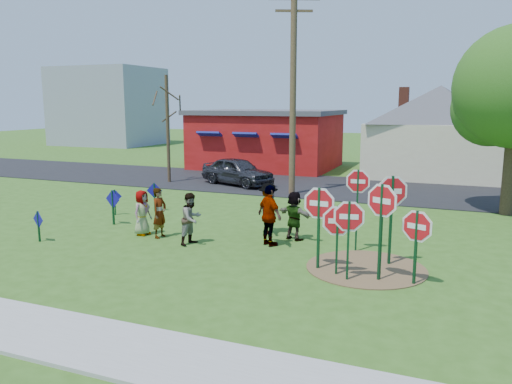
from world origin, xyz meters
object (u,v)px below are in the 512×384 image
stop_sign_d (392,198)px  suv (237,171)px  person_b (159,213)px  stop_sign_b (358,189)px  stop_sign_c (382,210)px  utility_pole (293,87)px  person_a (142,213)px  stop_sign_a (349,223)px

stop_sign_d → suv: (-9.31, 10.71, -1.09)m
person_b → suv: (-1.92, 10.63, -0.06)m
stop_sign_b → stop_sign_d: size_ratio=0.99×
stop_sign_c → stop_sign_d: size_ratio=0.99×
stop_sign_b → stop_sign_c: 2.51m
stop_sign_d → utility_pole: bearing=95.9°
person_a → stop_sign_c: bearing=-95.5°
stop_sign_d → person_a: bearing=152.9°
utility_pole → stop_sign_c: bearing=-61.8°
stop_sign_a → suv: 15.01m
stop_sign_b → stop_sign_c: (1.01, -2.30, -0.08)m
stop_sign_a → suv: stop_sign_a is taller
stop_sign_a → stop_sign_b: stop_sign_b is taller
person_b → utility_pole: 10.26m
stop_sign_d → person_a: 8.19m
stop_sign_a → person_b: (-6.57, 1.73, -0.64)m
stop_sign_a → person_a: stop_sign_a is taller
stop_sign_d → person_b: 7.46m
person_b → utility_pole: utility_pole is taller
stop_sign_a → person_b: 6.83m
person_b → suv: person_b is taller
stop_sign_a → stop_sign_d: bearing=51.7°
person_a → suv: size_ratio=0.36×
stop_sign_c → utility_pole: 12.51m
stop_sign_a → stop_sign_b: size_ratio=0.83×
stop_sign_c → utility_pole: size_ratio=0.27×
stop_sign_c → utility_pole: bearing=142.2°
person_a → utility_pole: (2.34, 9.12, 4.35)m
person_a → person_b: person_b is taller
stop_sign_a → person_a: bearing=154.4°
stop_sign_b → stop_sign_d: (1.09, -0.93, -0.02)m
stop_sign_d → stop_sign_c: bearing=-119.2°
stop_sign_b → stop_sign_c: size_ratio=1.00×
suv → person_a: bearing=-152.9°
stop_sign_a → stop_sign_b: bearing=84.2°
stop_sign_b → stop_sign_a: bearing=-90.2°
stop_sign_b → person_b: (-6.30, -0.85, -1.06)m
stop_sign_b → person_b: size_ratio=1.57×
stop_sign_b → suv: bearing=123.8°
person_b → stop_sign_b: bearing=-77.5°
stop_sign_a → suv: bearing=112.7°
person_a → utility_pole: utility_pole is taller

